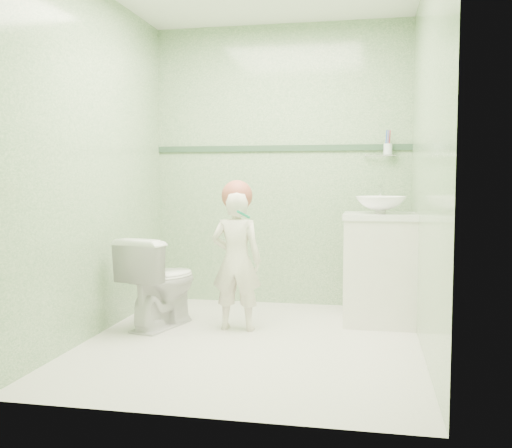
# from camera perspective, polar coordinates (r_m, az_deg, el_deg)

# --- Properties ---
(ground) EXTENTS (2.50, 2.50, 0.00)m
(ground) POSITION_cam_1_polar(r_m,az_deg,el_deg) (3.94, -0.43, -11.54)
(ground) COLOR silver
(ground) RESTS_ON ground
(room_shell) EXTENTS (2.50, 2.54, 2.40)m
(room_shell) POSITION_cam_1_polar(r_m,az_deg,el_deg) (3.79, -0.44, 6.17)
(room_shell) COLOR #76A273
(room_shell) RESTS_ON ground
(trim_stripe) EXTENTS (2.20, 0.02, 0.05)m
(trim_stripe) POSITION_cam_1_polar(r_m,az_deg,el_deg) (5.02, 2.42, 7.46)
(trim_stripe) COLOR #314F38
(trim_stripe) RESTS_ON room_shell
(vanity) EXTENTS (0.52, 0.50, 0.80)m
(vanity) POSITION_cam_1_polar(r_m,az_deg,el_deg) (4.47, 12.06, -4.49)
(vanity) COLOR silver
(vanity) RESTS_ON ground
(counter) EXTENTS (0.54, 0.52, 0.04)m
(counter) POSITION_cam_1_polar(r_m,az_deg,el_deg) (4.42, 12.14, 0.77)
(counter) COLOR white
(counter) RESTS_ON vanity
(basin) EXTENTS (0.37, 0.37, 0.13)m
(basin) POSITION_cam_1_polar(r_m,az_deg,el_deg) (4.42, 12.16, 1.85)
(basin) COLOR white
(basin) RESTS_ON counter
(faucet) EXTENTS (0.03, 0.13, 0.18)m
(faucet) POSITION_cam_1_polar(r_m,az_deg,el_deg) (4.60, 12.14, 2.95)
(faucet) COLOR silver
(faucet) RESTS_ON counter
(cup_holder) EXTENTS (0.26, 0.07, 0.21)m
(cup_holder) POSITION_cam_1_polar(r_m,az_deg,el_deg) (4.90, 12.77, 7.19)
(cup_holder) COLOR silver
(cup_holder) RESTS_ON room_shell
(toilet) EXTENTS (0.53, 0.73, 0.67)m
(toilet) POSITION_cam_1_polar(r_m,az_deg,el_deg) (4.33, -9.35, -5.60)
(toilet) COLOR white
(toilet) RESTS_ON ground
(toddler) EXTENTS (0.37, 0.24, 1.00)m
(toddler) POSITION_cam_1_polar(r_m,az_deg,el_deg) (4.16, -1.94, -3.63)
(toddler) COLOR white
(toddler) RESTS_ON ground
(hair_cap) EXTENTS (0.22, 0.22, 0.22)m
(hair_cap) POSITION_cam_1_polar(r_m,az_deg,el_deg) (4.15, -1.88, 2.80)
(hair_cap) COLOR #9E513E
(hair_cap) RESTS_ON toddler
(teal_toothbrush) EXTENTS (0.11, 0.13, 0.08)m
(teal_toothbrush) POSITION_cam_1_polar(r_m,az_deg,el_deg) (3.99, -1.31, 1.01)
(teal_toothbrush) COLOR #0B8559
(teal_toothbrush) RESTS_ON toddler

